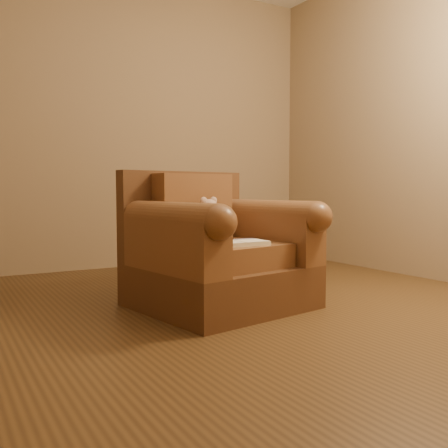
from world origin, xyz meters
TOP-DOWN VIEW (x-y plane):
  - floor at (0.00, 0.00)m, footprint 4.00×4.00m
  - room at (0.00, 0.00)m, footprint 4.02×4.02m
  - armchair at (0.06, 0.20)m, footprint 1.07×1.04m
  - teddy_bear at (0.07, 0.28)m, footprint 0.20×0.23m
  - guidebook at (0.06, -0.05)m, footprint 0.34×0.21m
  - side_table at (0.86, 0.59)m, footprint 0.36×0.36m

SIDE VIEW (x-z plane):
  - floor at x=0.00m, z-range 0.00..0.00m
  - side_table at x=0.86m, z-range 0.02..0.53m
  - armchair at x=0.06m, z-range -0.10..0.75m
  - guidebook at x=0.06m, z-range 0.40..0.43m
  - teddy_bear at x=0.07m, z-range 0.37..0.65m
  - room at x=0.00m, z-range 0.36..3.07m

